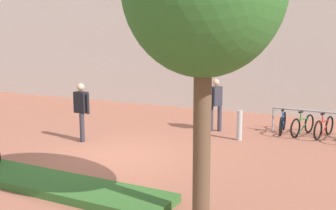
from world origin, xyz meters
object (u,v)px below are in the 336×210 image
(bollard_steel, at_px, (240,125))
(person_suited_dark, at_px, (81,108))
(person_suited_navy, at_px, (216,101))
(bike_rack_cluster, at_px, (324,127))

(bollard_steel, relative_size, person_suited_dark, 0.52)
(person_suited_dark, relative_size, person_suited_navy, 1.00)
(bike_rack_cluster, distance_m, person_suited_navy, 3.40)
(person_suited_navy, bearing_deg, person_suited_dark, -134.73)
(bollard_steel, bearing_deg, bike_rack_cluster, 34.03)
(bike_rack_cluster, height_order, bollard_steel, bollard_steel)
(person_suited_dark, xyz_separation_m, person_suited_navy, (3.03, 3.06, 0.00))
(bike_rack_cluster, bearing_deg, person_suited_dark, -149.47)
(person_suited_navy, bearing_deg, bollard_steel, -37.32)
(bike_rack_cluster, height_order, person_suited_dark, person_suited_dark)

